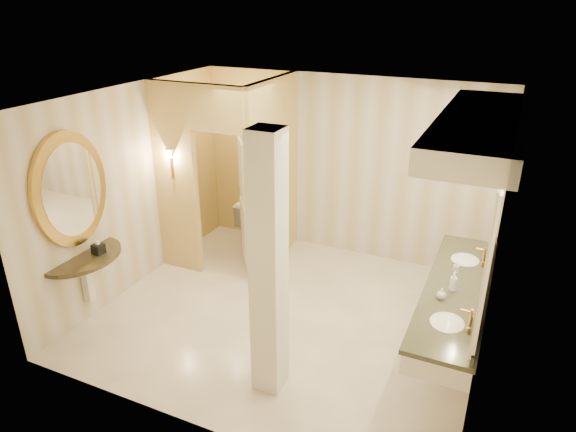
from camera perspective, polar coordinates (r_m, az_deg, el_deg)
name	(u,v)px	position (r m, az deg, el deg)	size (l,w,h in m)	color
floor	(288,314)	(6.59, -0.01, -10.88)	(4.50, 4.50, 0.00)	white
ceiling	(288,99)	(5.54, -0.01, 12.88)	(4.50, 4.50, 0.00)	white
wall_back	(344,168)	(7.68, 6.20, 5.38)	(4.50, 0.02, 2.70)	beige
wall_front	(189,304)	(4.40, -10.98, -9.54)	(4.50, 0.02, 2.70)	beige
wall_left	(133,188)	(7.10, -16.80, 2.95)	(0.02, 4.00, 2.70)	beige
wall_right	(494,254)	(5.49, 21.96, -3.92)	(0.02, 4.00, 2.70)	beige
toilet_closet	(243,176)	(7.20, -5.05, 4.49)	(1.50, 1.55, 2.70)	#DAC472
wall_sconce	(171,155)	(7.10, -12.92, 6.62)	(0.14, 0.14, 0.42)	#B67A3A
vanity	(470,223)	(5.40, 19.58, -0.71)	(0.75, 2.72, 2.09)	silver
console_shelf	(75,218)	(6.38, -22.60, -0.24)	(1.04, 1.04, 1.97)	black
pillar	(268,270)	(4.82, -2.18, -5.97)	(0.29, 0.29, 2.70)	silver
tissue_box	(98,249)	(6.50, -20.32, -3.44)	(0.12, 0.12, 0.12)	black
toilet	(259,222)	(8.10, -3.29, -0.64)	(0.46, 0.81, 0.83)	white
soap_bottle_a	(456,267)	(6.00, 18.19, -5.42)	(0.06, 0.06, 0.12)	beige
soap_bottle_b	(441,294)	(5.46, 16.68, -8.26)	(0.10, 0.10, 0.12)	silver
soap_bottle_c	(454,281)	(5.62, 17.92, -6.94)	(0.08, 0.08, 0.22)	#C6B28C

